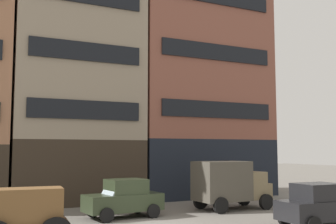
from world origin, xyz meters
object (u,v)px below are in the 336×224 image
delivery_truck_near (230,183)px  fire_hydrant_curbside (238,195)px  sedan_parked_curb (320,205)px  sedan_light (124,198)px  cargo_wagon (24,214)px

delivery_truck_near → fire_hydrant_curbside: 3.71m
delivery_truck_near → sedan_parked_curb: 5.89m
sedan_light → fire_hydrant_curbside: bearing=17.6°
cargo_wagon → delivery_truck_near: bearing=22.4°
delivery_truck_near → sedan_light: 6.16m
sedan_light → sedan_parked_curb: (6.70, -5.82, 0.00)m
sedan_parked_curb → fire_hydrant_curbside: bearing=78.1°
delivery_truck_near → sedan_parked_curb: size_ratio=1.18×
sedan_light → sedan_parked_curb: size_ratio=1.03×
sedan_light → sedan_parked_curb: 8.88m
sedan_light → sedan_parked_curb: same height
delivery_truck_near → cargo_wagon: bearing=-157.6°
cargo_wagon → fire_hydrant_curbside: (13.52, 7.29, -0.72)m
cargo_wagon → sedan_parked_curb: bearing=-6.0°
cargo_wagon → sedan_parked_curb: size_ratio=0.80×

